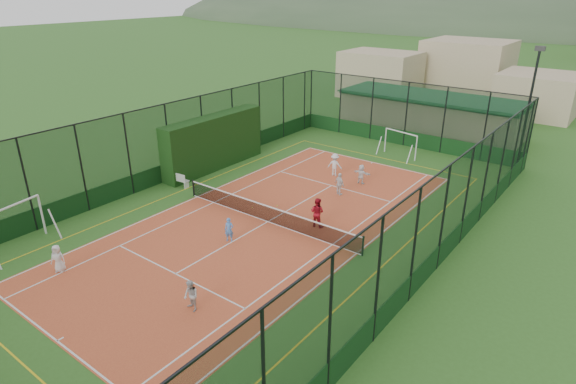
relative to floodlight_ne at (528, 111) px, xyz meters
The scene contains 18 objects.
ground 19.15m from the floodlight_ne, 117.39° to the right, with size 300.00×300.00×0.00m, color #336322.
court_slab 19.14m from the floodlight_ne, 117.39° to the right, with size 11.17×23.97×0.01m, color #B43F28.
tennis_net 19.04m from the floodlight_ne, 117.39° to the right, with size 11.67×0.12×1.06m, color black, non-canonical shape.
perimeter_fence 18.77m from the floodlight_ne, 117.39° to the right, with size 18.12×34.12×5.00m, color black, non-canonical shape.
floodlight_ne is the anchor object (origin of this frame).
clubhouse 10.47m from the floodlight_ne, 147.88° to the left, with size 15.20×7.20×3.15m, color tan, non-canonical shape.
hedge_left 21.02m from the floodlight_ne, 143.96° to the right, with size 1.26×8.37×3.66m, color black.
white_bench 23.29m from the floodlight_ne, 135.48° to the right, with size 1.73×0.48×0.98m, color white, non-canonical shape.
futsal_goal_near 31.06m from the floodlight_ne, 122.35° to the right, with size 0.97×3.34×2.15m, color white, non-canonical shape.
futsal_goal_far 8.63m from the floodlight_ne, 163.76° to the right, with size 2.87×0.83×1.85m, color white, non-canonical shape.
child_near_left 29.18m from the floodlight_ne, 116.36° to the right, with size 0.63×0.41×1.30m, color white.
child_near_mid 21.55m from the floodlight_ne, 114.41° to the right, with size 0.45×0.29×1.23m, color #4E8CDF.
child_near_right 25.30m from the floodlight_ne, 104.06° to the right, with size 0.64×0.50×1.31m, color silver.
child_far_left 13.17m from the floodlight_ne, 137.73° to the right, with size 0.97×0.56×1.51m, color silver.
child_far_right 13.84m from the floodlight_ne, 123.84° to the right, with size 0.81×0.34×1.39m, color silver.
child_far_back 11.92m from the floodlight_ne, 129.94° to the right, with size 1.18×0.37×1.27m, color white.
coach 16.94m from the floodlight_ne, 111.99° to the right, with size 0.78×0.61×1.60m, color #A91220.
tennis_balls 18.04m from the floodlight_ne, 120.82° to the right, with size 3.25×1.28×0.07m.
Camera 1 is at (14.90, -17.77, 11.75)m, focal length 30.00 mm.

